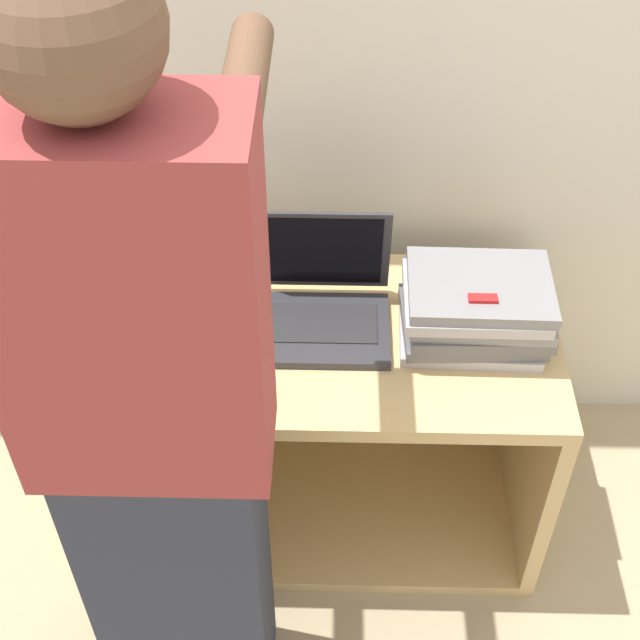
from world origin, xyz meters
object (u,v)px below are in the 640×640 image
at_px(laptop_stack_right, 475,309).
at_px(person, 155,433).
at_px(laptop_stack_left, 170,318).
at_px(laptop_open, 321,303).

bearing_deg(laptop_stack_right, person, -142.20).
bearing_deg(laptop_stack_left, person, -82.37).
relative_size(laptop_open, person, 0.18).
distance_m(laptop_stack_right, person, 0.78).
xyz_separation_m(laptop_open, laptop_stack_left, (-0.33, -0.04, -0.01)).
height_order(laptop_stack_left, person, person).
relative_size(laptop_open, laptop_stack_left, 0.94).
bearing_deg(laptop_stack_left, laptop_stack_right, 0.24).
xyz_separation_m(laptop_stack_left, person, (0.06, -0.47, 0.18)).
distance_m(laptop_open, person, 0.60).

